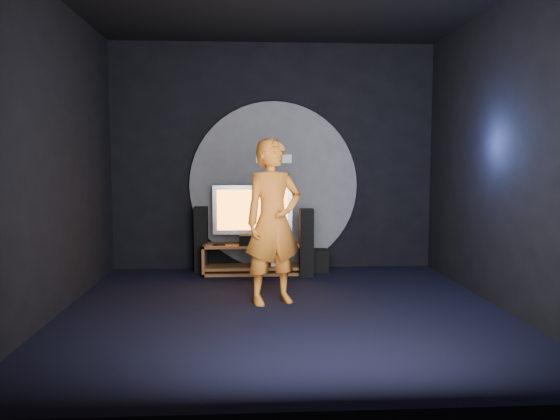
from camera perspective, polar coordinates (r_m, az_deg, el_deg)
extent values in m
plane|color=black|center=(6.28, 0.41, -10.46)|extent=(5.00, 5.00, 0.00)
cube|color=black|center=(8.55, -0.69, 5.57)|extent=(5.00, 0.04, 3.50)
cube|color=black|center=(3.56, 3.08, 6.03)|extent=(5.00, 0.04, 3.50)
cube|color=black|center=(6.39, -22.66, 5.28)|extent=(0.04, 5.00, 3.50)
cube|color=black|center=(6.70, 22.38, 5.27)|extent=(0.04, 5.00, 3.50)
cylinder|color=#515156|center=(8.50, -0.67, 2.53)|extent=(2.60, 0.08, 2.60)
cube|color=white|center=(8.44, -0.66, 5.37)|extent=(0.55, 0.03, 0.13)
cube|color=#965D2E|center=(8.19, -2.87, -3.70)|extent=(1.49, 0.45, 0.04)
cube|color=#965D2E|center=(8.24, -2.86, -5.97)|extent=(1.44, 0.42, 0.04)
cube|color=#965D2E|center=(8.25, -7.92, -5.12)|extent=(0.04, 0.45, 0.45)
cube|color=#965D2E|center=(8.26, 2.19, -5.06)|extent=(0.04, 0.45, 0.45)
cube|color=#965D2E|center=(8.21, -2.87, -4.84)|extent=(0.03, 0.40, 0.29)
cube|color=#965D2E|center=(8.26, -2.86, -6.51)|extent=(1.49, 0.45, 0.04)
cube|color=white|center=(8.25, -0.21, -5.64)|extent=(0.22, 0.16, 0.05)
cube|color=#B1B2B9|center=(8.25, -2.88, -3.35)|extent=(0.36, 0.22, 0.04)
cylinder|color=#B1B2B9|center=(8.24, -2.88, -2.87)|extent=(0.07, 0.07, 0.10)
cube|color=#B1B2B9|center=(8.19, -2.89, 0.02)|extent=(1.19, 0.06, 0.73)
cube|color=orange|center=(8.16, -2.89, 0.00)|extent=(1.06, 0.01, 0.60)
cube|color=black|center=(8.05, -2.87, -3.16)|extent=(0.40, 0.15, 0.15)
cube|color=black|center=(8.07, -6.39, -3.63)|extent=(0.18, 0.05, 0.02)
cube|color=black|center=(8.37, -8.24, -3.08)|extent=(0.20, 0.22, 1.00)
cube|color=black|center=(7.97, 2.77, -3.45)|extent=(0.20, 0.22, 1.00)
cube|color=black|center=(8.38, 3.96, -5.30)|extent=(0.31, 0.31, 0.34)
imported|color=orange|center=(6.43, -0.70, -1.21)|extent=(0.84, 0.70, 1.96)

